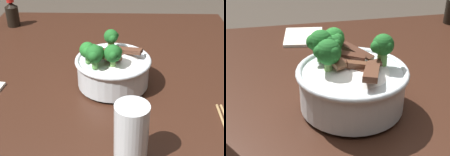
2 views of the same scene
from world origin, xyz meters
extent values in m
cube|color=#381E14|center=(0.00, 0.00, 0.80)|extent=(1.33, 0.98, 0.04)
cube|color=#381E14|center=(-0.59, -0.42, 0.39)|extent=(0.06, 0.06, 0.78)
cylinder|color=silver|center=(-0.05, 0.03, 0.83)|extent=(0.09, 0.09, 0.01)
cylinder|color=silver|center=(-0.05, 0.03, 0.87)|extent=(0.20, 0.20, 0.07)
torus|color=silver|center=(-0.05, 0.03, 0.90)|extent=(0.21, 0.21, 0.01)
ellipsoid|color=white|center=(-0.05, 0.03, 0.89)|extent=(0.17, 0.17, 0.06)
cube|color=brown|center=(-0.02, 0.02, 0.93)|extent=(0.04, 0.05, 0.02)
cube|color=#4C2B1E|center=(-0.06, 0.00, 0.92)|extent=(0.06, 0.04, 0.01)
cube|color=#563323|center=(-0.04, 0.03, 0.92)|extent=(0.07, 0.06, 0.02)
cube|color=#4C2B1E|center=(-0.07, -0.03, 0.92)|extent=(0.06, 0.07, 0.03)
cube|color=#563323|center=(-0.07, 0.07, 0.92)|extent=(0.05, 0.07, 0.02)
cube|color=brown|center=(-0.07, 0.03, 0.92)|extent=(0.06, 0.02, 0.02)
cube|color=#563323|center=(-0.08, 0.03, 0.92)|extent=(0.05, 0.03, 0.02)
cylinder|color=#6BA84C|center=(-0.11, 0.02, 0.92)|extent=(0.02, 0.02, 0.03)
sphere|color=#1E6023|center=(-0.11, 0.02, 0.95)|extent=(0.04, 0.04, 0.04)
sphere|color=#1E6023|center=(-0.10, 0.02, 0.95)|extent=(0.02, 0.02, 0.02)
sphere|color=#1E6023|center=(-0.12, 0.03, 0.95)|extent=(0.02, 0.02, 0.02)
cylinder|color=#7AB256|center=(-0.01, 0.03, 0.92)|extent=(0.02, 0.02, 0.02)
sphere|color=#1E6023|center=(-0.01, 0.03, 0.95)|extent=(0.05, 0.05, 0.05)
sphere|color=#1E6023|center=(0.01, 0.03, 0.95)|extent=(0.02, 0.02, 0.02)
sphere|color=#1E6023|center=(-0.01, 0.04, 0.95)|extent=(0.03, 0.03, 0.03)
cylinder|color=#5B9947|center=(0.00, -0.02, 0.92)|extent=(0.02, 0.02, 0.03)
sphere|color=#1E6023|center=(0.00, -0.02, 0.95)|extent=(0.05, 0.05, 0.05)
sphere|color=#1E6023|center=(0.01, -0.02, 0.95)|extent=(0.03, 0.03, 0.03)
sphere|color=#1E6023|center=(-0.01, -0.01, 0.95)|extent=(0.03, 0.03, 0.03)
cylinder|color=#6BA84C|center=(-0.02, -0.02, 0.92)|extent=(0.02, 0.02, 0.02)
sphere|color=#1E6023|center=(-0.02, -0.02, 0.94)|extent=(0.03, 0.03, 0.03)
sphere|color=#1E6023|center=(-0.01, -0.02, 0.94)|extent=(0.02, 0.02, 0.02)
sphere|color=#1E6023|center=(-0.03, -0.01, 0.95)|extent=(0.02, 0.02, 0.02)
cylinder|color=#5B9947|center=(-0.03, -0.04, 0.92)|extent=(0.01, 0.01, 0.02)
sphere|color=#237028|center=(-0.03, -0.04, 0.95)|extent=(0.04, 0.04, 0.04)
sphere|color=#237028|center=(-0.01, -0.04, 0.95)|extent=(0.03, 0.03, 0.03)
sphere|color=#237028|center=(-0.03, -0.03, 0.95)|extent=(0.03, 0.03, 0.03)
cube|color=silver|center=(0.00, -0.36, 0.83)|extent=(0.13, 0.15, 0.01)
camera|label=1|loc=(0.72, 0.04, 1.31)|focal=50.37mm
camera|label=2|loc=(0.08, 0.54, 1.18)|focal=51.29mm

